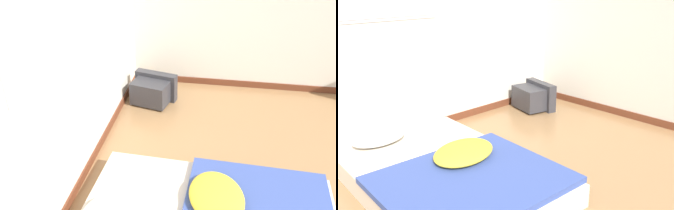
{
  "view_description": "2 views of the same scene",
  "coord_description": "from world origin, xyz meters",
  "views": [
    {
      "loc": [
        -1.84,
        1.46,
        2.47
      ],
      "look_at": [
        1.39,
        1.99,
        0.53
      ],
      "focal_mm": 40.0,
      "sensor_mm": 36.0,
      "label": 1
    },
    {
      "loc": [
        -1.33,
        -0.93,
        1.68
      ],
      "look_at": [
        1.28,
        1.8,
        0.43
      ],
      "focal_mm": 40.0,
      "sensor_mm": 36.0,
      "label": 2
    }
  ],
  "objects": [
    {
      "name": "mattress_bed",
      "position": [
        0.26,
        1.47,
        0.13
      ],
      "size": [
        1.42,
        2.08,
        0.34
      ],
      "color": "beige",
      "rests_on": "ground_plane"
    },
    {
      "name": "wall_back",
      "position": [
        0.01,
        2.76,
        1.29
      ],
      "size": [
        8.31,
        0.08,
        2.6
      ],
      "color": "silver",
      "rests_on": "ground_plane"
    },
    {
      "name": "crt_tv",
      "position": [
        2.33,
        2.35,
        0.17
      ],
      "size": [
        0.5,
        0.58,
        0.36
      ],
      "color": "#333338",
      "rests_on": "ground_plane"
    }
  ]
}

